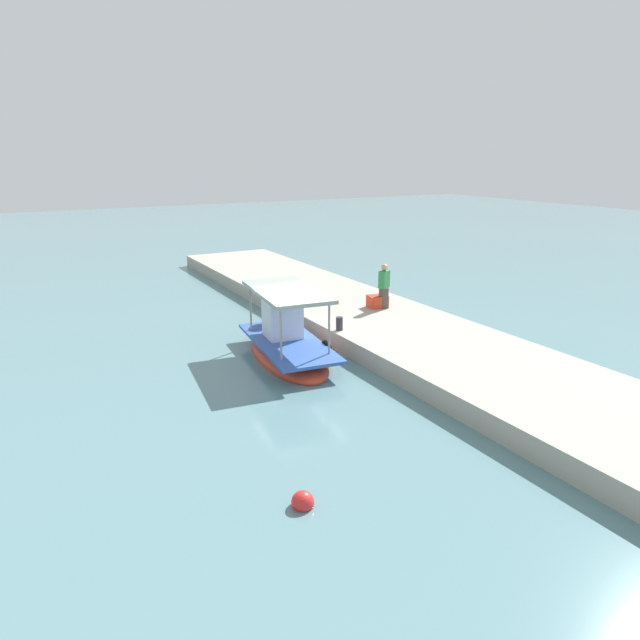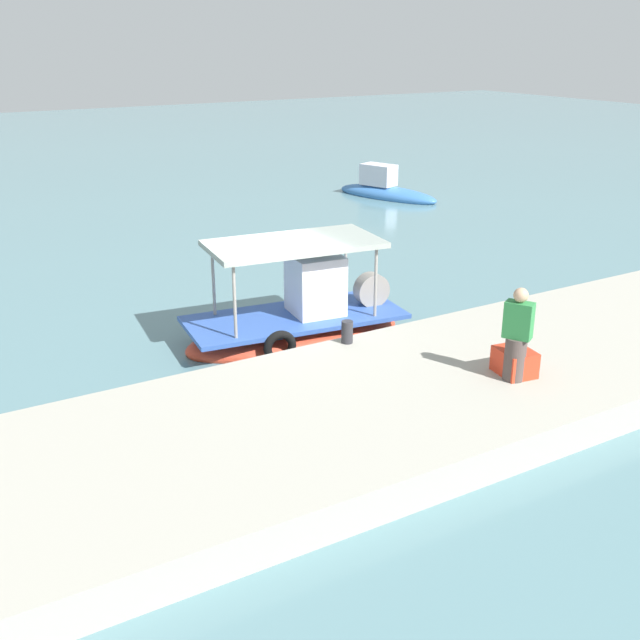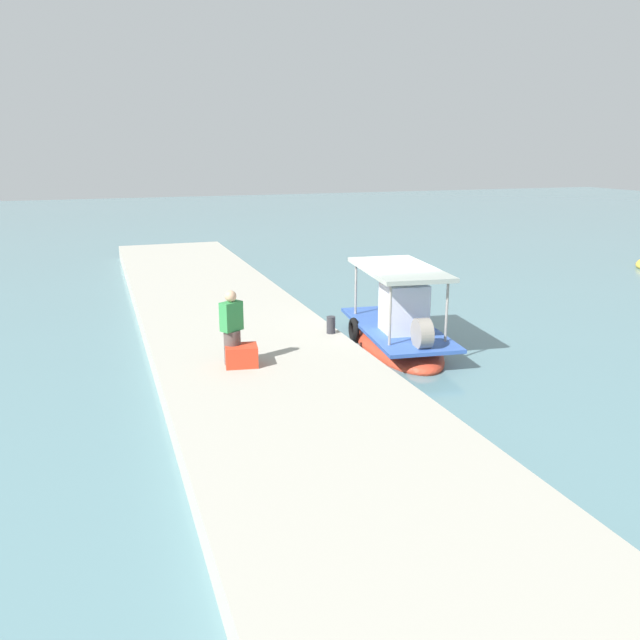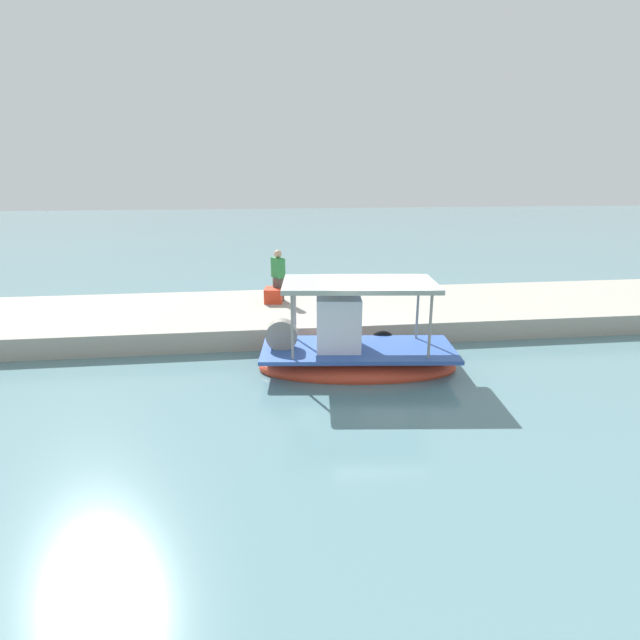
{
  "view_description": "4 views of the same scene",
  "coord_description": "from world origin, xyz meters",
  "px_view_note": "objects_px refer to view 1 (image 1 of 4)",
  "views": [
    {
      "loc": [
        -15.26,
        7.77,
        6.49
      ],
      "look_at": [
        0.78,
        -1.24,
        1.06
      ],
      "focal_mm": 31.45,
      "sensor_mm": 36.0,
      "label": 1
    },
    {
      "loc": [
        -7.33,
        -14.23,
        6.62
      ],
      "look_at": [
        0.14,
        -1.65,
        1.13
      ],
      "focal_mm": 43.08,
      "sensor_mm": 36.0,
      "label": 2
    },
    {
      "loc": [
        16.49,
        -7.77,
        5.56
      ],
      "look_at": [
        0.07,
        -2.04,
        0.87
      ],
      "focal_mm": 36.1,
      "sensor_mm": 36.0,
      "label": 3
    },
    {
      "loc": [
        3.07,
        12.18,
        4.95
      ],
      "look_at": [
        1.25,
        -1.9,
        0.78
      ],
      "focal_mm": 28.4,
      "sensor_mm": 36.0,
      "label": 4
    }
  ],
  "objects_px": {
    "main_fishing_boat": "(287,344)",
    "cargo_crate": "(377,301)",
    "marker_buoy": "(303,502)",
    "mooring_bollard": "(339,324)",
    "fisherman_near_bollard": "(384,288)"
  },
  "relations": [
    {
      "from": "main_fishing_boat",
      "to": "cargo_crate",
      "type": "distance_m",
      "value": 5.28
    },
    {
      "from": "fisherman_near_bollard",
      "to": "mooring_bollard",
      "type": "xyz_separation_m",
      "value": [
        -1.67,
        3.06,
        -0.57
      ]
    },
    {
      "from": "main_fishing_boat",
      "to": "cargo_crate",
      "type": "height_order",
      "value": "main_fishing_boat"
    },
    {
      "from": "fisherman_near_bollard",
      "to": "cargo_crate",
      "type": "xyz_separation_m",
      "value": [
        0.18,
        0.17,
        -0.56
      ]
    },
    {
      "from": "mooring_bollard",
      "to": "marker_buoy",
      "type": "height_order",
      "value": "mooring_bollard"
    },
    {
      "from": "main_fishing_boat",
      "to": "fisherman_near_bollard",
      "type": "relative_size",
      "value": 3.02
    },
    {
      "from": "cargo_crate",
      "to": "mooring_bollard",
      "type": "bearing_deg",
      "value": 122.58
    },
    {
      "from": "cargo_crate",
      "to": "fisherman_near_bollard",
      "type": "bearing_deg",
      "value": -136.54
    },
    {
      "from": "main_fishing_boat",
      "to": "marker_buoy",
      "type": "distance_m",
      "value": 8.33
    },
    {
      "from": "fisherman_near_bollard",
      "to": "cargo_crate",
      "type": "bearing_deg",
      "value": 43.46
    },
    {
      "from": "main_fishing_boat",
      "to": "cargo_crate",
      "type": "relative_size",
      "value": 7.24
    },
    {
      "from": "fisherman_near_bollard",
      "to": "cargo_crate",
      "type": "height_order",
      "value": "fisherman_near_bollard"
    },
    {
      "from": "main_fishing_boat",
      "to": "mooring_bollard",
      "type": "height_order",
      "value": "main_fishing_boat"
    },
    {
      "from": "cargo_crate",
      "to": "marker_buoy",
      "type": "relative_size",
      "value": 1.64
    },
    {
      "from": "main_fishing_boat",
      "to": "mooring_bollard",
      "type": "distance_m",
      "value": 2.07
    }
  ]
}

